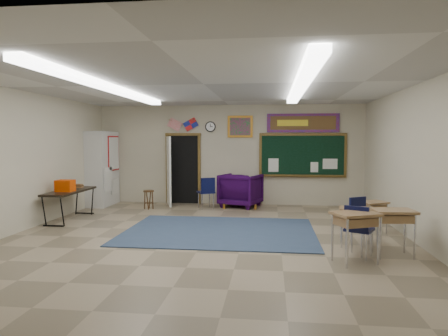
# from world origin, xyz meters

# --- Properties ---
(floor) EXTENTS (9.00, 9.00, 0.00)m
(floor) POSITION_xyz_m (0.00, 0.00, 0.00)
(floor) COLOR gray
(floor) RESTS_ON ground
(back_wall) EXTENTS (8.00, 0.04, 3.00)m
(back_wall) POSITION_xyz_m (0.00, 4.50, 1.50)
(back_wall) COLOR #ABA38A
(back_wall) RESTS_ON floor
(front_wall) EXTENTS (8.00, 0.04, 3.00)m
(front_wall) POSITION_xyz_m (0.00, -4.50, 1.50)
(front_wall) COLOR #ABA38A
(front_wall) RESTS_ON floor
(left_wall) EXTENTS (0.04, 9.00, 3.00)m
(left_wall) POSITION_xyz_m (-4.00, 0.00, 1.50)
(left_wall) COLOR #ABA38A
(left_wall) RESTS_ON floor
(right_wall) EXTENTS (0.04, 9.00, 3.00)m
(right_wall) POSITION_xyz_m (4.00, 0.00, 1.50)
(right_wall) COLOR #ABA38A
(right_wall) RESTS_ON floor
(ceiling) EXTENTS (8.00, 9.00, 0.04)m
(ceiling) POSITION_xyz_m (0.00, 0.00, 3.00)
(ceiling) COLOR silver
(ceiling) RESTS_ON back_wall
(area_rug) EXTENTS (4.00, 3.00, 0.02)m
(area_rug) POSITION_xyz_m (0.20, 0.80, 0.01)
(area_rug) COLOR #2D3C56
(area_rug) RESTS_ON floor
(fluorescent_strips) EXTENTS (3.86, 6.00, 0.10)m
(fluorescent_strips) POSITION_xyz_m (0.00, 0.00, 2.94)
(fluorescent_strips) COLOR white
(fluorescent_strips) RESTS_ON ceiling
(doorway) EXTENTS (1.10, 0.89, 2.16)m
(doorway) POSITION_xyz_m (-1.50, 4.35, 1.06)
(doorway) COLOR black
(doorway) RESTS_ON back_wall
(chalkboard) EXTENTS (2.55, 0.14, 1.30)m
(chalkboard) POSITION_xyz_m (2.20, 4.46, 1.46)
(chalkboard) COLOR brown
(chalkboard) RESTS_ON back_wall
(bulletin_board) EXTENTS (2.10, 0.05, 0.55)m
(bulletin_board) POSITION_xyz_m (2.20, 4.47, 2.45)
(bulletin_board) COLOR #A91D0E
(bulletin_board) RESTS_ON back_wall
(framed_art_print) EXTENTS (0.75, 0.05, 0.65)m
(framed_art_print) POSITION_xyz_m (0.35, 4.47, 2.35)
(framed_art_print) COLOR #A66C20
(framed_art_print) RESTS_ON back_wall
(wall_clock) EXTENTS (0.32, 0.05, 0.32)m
(wall_clock) POSITION_xyz_m (-0.55, 4.47, 2.35)
(wall_clock) COLOR black
(wall_clock) RESTS_ON back_wall
(wall_flags) EXTENTS (1.16, 0.06, 0.70)m
(wall_flags) POSITION_xyz_m (-1.40, 4.44, 2.48)
(wall_flags) COLOR red
(wall_flags) RESTS_ON back_wall
(storage_cabinet) EXTENTS (0.59, 1.25, 2.20)m
(storage_cabinet) POSITION_xyz_m (-3.71, 3.85, 1.10)
(storage_cabinet) COLOR beige
(storage_cabinet) RESTS_ON floor
(wingback_armchair) EXTENTS (1.34, 1.35, 0.97)m
(wingback_armchair) POSITION_xyz_m (0.41, 4.04, 0.49)
(wingback_armchair) COLOR #1F042F
(wingback_armchair) RESTS_ON floor
(student_chair_reading) EXTENTS (0.61, 0.61, 0.90)m
(student_chair_reading) POSITION_xyz_m (-0.55, 3.59, 0.45)
(student_chair_reading) COLOR black
(student_chair_reading) RESTS_ON floor
(student_chair_desk_a) EXTENTS (0.59, 0.59, 0.87)m
(student_chair_desk_a) POSITION_xyz_m (2.75, -0.74, 0.44)
(student_chair_desk_a) COLOR black
(student_chair_desk_a) RESTS_ON floor
(student_chair_desk_b) EXTENTS (0.60, 0.60, 0.86)m
(student_chair_desk_b) POSITION_xyz_m (3.02, 0.12, 0.43)
(student_chair_desk_b) COLOR black
(student_chair_desk_b) RESTS_ON floor
(student_desk_front_left) EXTENTS (0.65, 0.53, 0.71)m
(student_desk_front_left) POSITION_xyz_m (2.83, -0.09, 0.40)
(student_desk_front_left) COLOR #9D6F49
(student_desk_front_left) RESTS_ON floor
(student_desk_front_right) EXTENTS (0.69, 0.64, 0.67)m
(student_desk_front_right) POSITION_xyz_m (3.39, 1.04, 0.37)
(student_desk_front_right) COLOR #9D6F49
(student_desk_front_right) RESTS_ON floor
(student_desk_back_left) EXTENTS (0.82, 0.73, 0.81)m
(student_desk_back_left) POSITION_xyz_m (2.61, -1.10, 0.45)
(student_desk_back_left) COLOR #9D6F49
(student_desk_back_left) RESTS_ON floor
(student_desk_back_right) EXTENTS (0.69, 0.54, 0.79)m
(student_desk_back_right) POSITION_xyz_m (3.32, -0.65, 0.44)
(student_desk_back_right) COLOR #9D6F49
(student_desk_back_right) RESTS_ON floor
(folding_table) EXTENTS (0.61, 1.77, 1.00)m
(folding_table) POSITION_xyz_m (-3.59, 1.61, 0.40)
(folding_table) COLOR black
(folding_table) RESTS_ON floor
(wooden_stool) EXTENTS (0.30, 0.30, 0.53)m
(wooden_stool) POSITION_xyz_m (-2.15, 3.33, 0.27)
(wooden_stool) COLOR #4E3017
(wooden_stool) RESTS_ON floor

